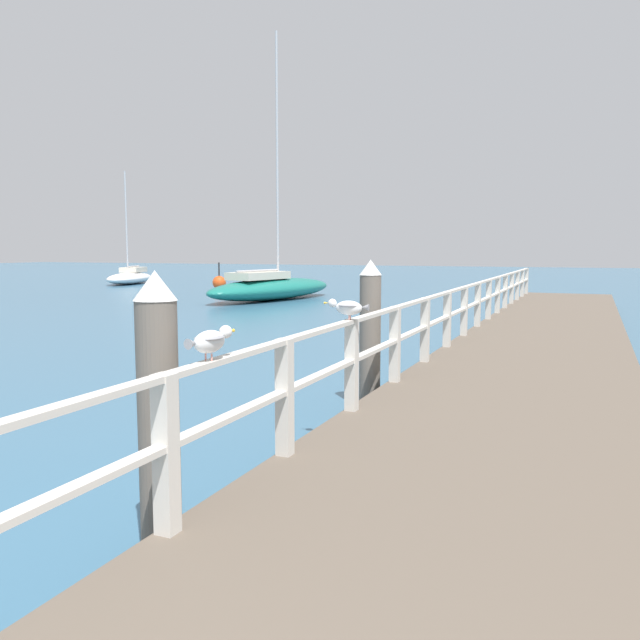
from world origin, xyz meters
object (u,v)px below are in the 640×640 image
Objects in this scene: channel_buoy at (219,282)px; dock_piling_near at (159,416)px; boat_1 at (272,287)px; dock_piling_far at (370,334)px; seagull_foreground at (210,340)px; boat_2 at (130,277)px; seagull_background at (348,307)px.

dock_piling_near is at bearing -59.27° from channel_buoy.
channel_buoy is at bearing 147.67° from boat_1.
dock_piling_far reaches higher than seagull_foreground.
seagull_foreground is 30.36m from channel_buoy.
seagull_foreground is at bearing -53.87° from boat_1.
boat_1 is 1.63× the size of boat_2.
dock_piling_near is 1.00× the size of dock_piling_far.
dock_piling_far is 18.78m from boat_1.
seagull_foreground is 22.92m from boat_1.
seagull_background is at bearing 96.49° from seagull_foreground.
dock_piling_near is 30.19m from channel_buoy.
seagull_foreground is 0.04× the size of boat_1.
dock_piling_near reaches higher than seagull_background.
seagull_foreground is at bearing 8.83° from dock_piling_near.
seagull_foreground is 36.79m from boat_2.
channel_buoy is (-15.81, 25.89, -1.17)m from seagull_foreground.
boat_2 is at bearing 129.24° from dock_piling_near.
seagull_foreground reaches higher than channel_buoy.
seagull_foreground is 2.62m from seagull_background.
dock_piling_far is at bearing 6.45° from seagull_background.
seagull_background is (-0.01, 2.62, 0.00)m from seagull_foreground.
boat_1 is at bearing 122.24° from seagull_foreground.
dock_piling_near reaches higher than channel_buoy.
boat_1 reaches higher than seagull_background.
dock_piling_near is at bearing -164.88° from seagull_foreground.
dock_piling_near is 0.18× the size of boat_1.
seagull_background is at bearing -55.82° from channel_buoy.
dock_piling_near and dock_piling_far have the same top height.
dock_piling_far reaches higher than channel_buoy.
seagull_foreground is (0.38, 0.06, 0.53)m from dock_piling_near.
dock_piling_far is 33.19m from boat_2.
dock_piling_far is 0.18× the size of boat_1.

